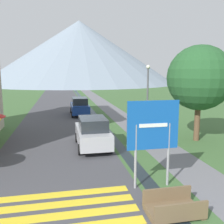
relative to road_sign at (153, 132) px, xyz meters
The scene contains 12 objects.
ground_plane 16.15m from the road_sign, 94.32° to the left, with size 160.00×160.00×0.00m, color #3D6033.
road 26.31m from the road_sign, 98.12° to the left, with size 6.40×60.00×0.01m.
footpath 26.16m from the road_sign, 84.73° to the left, with size 2.20×60.00×0.01m.
drainage_channel 26.05m from the road_sign, 90.01° to the left, with size 0.60×60.00×0.00m.
crosswalk_marking 4.43m from the road_sign, 165.02° to the right, with size 5.44×2.54×0.01m.
mountain_distant 86.07m from the road_sign, 87.38° to the left, with size 68.94×68.94×22.55m.
road_sign is the anchor object (origin of this frame).
footbridge 2.79m from the road_sign, 90.16° to the right, with size 1.70×1.10×0.65m.
parked_car_near 5.90m from the road_sign, 106.20° to the left, with size 1.87×4.02×1.82m.
parked_car_far 17.02m from the road_sign, 95.06° to the left, with size 1.82×4.32×1.82m.
streetlamp 8.18m from the road_sign, 71.86° to the left, with size 0.28×0.28×4.90m.
tree_by_path 7.98m from the road_sign, 47.56° to the left, with size 4.11×4.11×6.11m.
Camera 1 is at (-2.17, -4.62, 4.47)m, focal length 40.00 mm.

